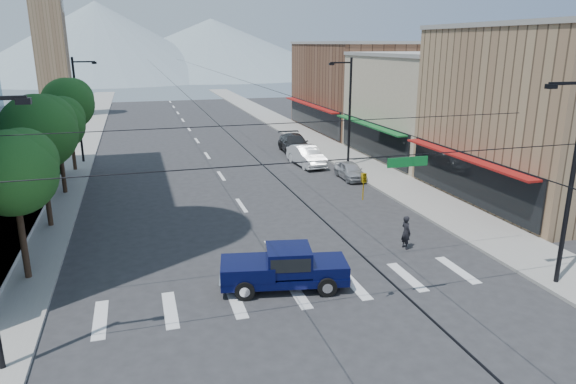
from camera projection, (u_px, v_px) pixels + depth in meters
name	position (u px, v px, depth m)	size (l,w,h in m)	color
ground	(313.00, 309.00, 20.22)	(160.00, 160.00, 0.00)	#28282B
sidewalk_left	(79.00, 143.00, 53.76)	(4.00, 120.00, 0.15)	gray
sidewalk_right	(297.00, 132.00, 60.31)	(4.00, 120.00, 0.15)	gray
shop_near	(554.00, 116.00, 33.36)	(12.00, 14.00, 11.00)	#8C6B4C
shop_mid	(435.00, 107.00, 46.53)	(12.00, 14.00, 9.00)	tan
shop_far	(362.00, 88.00, 61.12)	(12.00, 18.00, 10.00)	brown
clock_tower	(50.00, 39.00, 69.85)	(4.80, 4.80, 20.40)	#8C6B4C
mountain_left	(98.00, 40.00, 151.19)	(80.00, 80.00, 22.00)	gray
mountain_right	(212.00, 47.00, 170.51)	(90.00, 90.00, 18.00)	gray
tree_near	(16.00, 170.00, 21.43)	(3.65, 3.64, 6.71)	black
tree_midnear	(41.00, 129.00, 27.71)	(4.09, 4.09, 7.52)	black
tree_midfar	(59.00, 122.00, 34.32)	(3.65, 3.64, 6.71)	black
tree_far	(69.00, 102.00, 40.60)	(4.09, 4.09, 7.52)	black
signal_rig	(329.00, 203.00, 18.06)	(21.80, 0.20, 9.00)	black
lamp_pole_nw	(79.00, 106.00, 43.56)	(2.00, 0.25, 9.00)	black
lamp_pole_ne	(348.00, 108.00, 42.02)	(2.00, 0.25, 9.00)	black
pickup_truck	(284.00, 267.00, 21.70)	(5.69, 2.89, 1.84)	#070A36
pedestrian	(406.00, 232.00, 25.97)	(0.63, 0.42, 1.74)	black
parked_car_near	(350.00, 171.00, 39.44)	(1.57, 3.90, 1.33)	#A9AAAE
parked_car_mid	(307.00, 156.00, 43.71)	(1.80, 5.16, 1.70)	white
parked_car_far	(294.00, 144.00, 48.97)	(2.41, 5.92, 1.72)	#28292B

